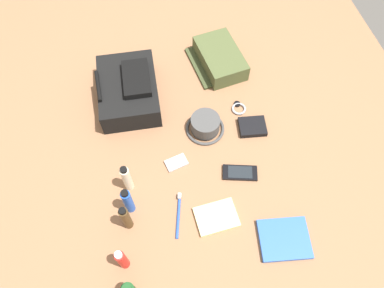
{
  "coord_description": "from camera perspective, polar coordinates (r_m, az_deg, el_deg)",
  "views": [
    {
      "loc": [
        -0.68,
        0.16,
        1.3
      ],
      "look_at": [
        0.0,
        0.0,
        0.04
      ],
      "focal_mm": 34.27,
      "sensor_mm": 36.0,
      "label": 1
    }
  ],
  "objects": [
    {
      "name": "bucket_hat",
      "position": [
        1.5,
        2.07,
        2.94
      ],
      "size": [
        0.16,
        0.16,
        0.07
      ],
      "color": "#434343",
      "rests_on": "ground_plane"
    },
    {
      "name": "lotion_bottle",
      "position": [
        1.36,
        -10.1,
        -5.3
      ],
      "size": [
        0.03,
        0.03,
        0.16
      ],
      "color": "beige",
      "rests_on": "ground_plane"
    },
    {
      "name": "wallet",
      "position": [
        1.54,
        9.37,
        2.67
      ],
      "size": [
        0.1,
        0.12,
        0.02
      ],
      "primitive_type": "cube",
      "rotation": [
        0.0,
        0.0,
        -0.14
      ],
      "color": "black",
      "rests_on": "ground_plane"
    },
    {
      "name": "ground_plane",
      "position": [
        1.49,
        0.0,
        -0.97
      ],
      "size": [
        2.64,
        2.02,
        0.02
      ],
      "primitive_type": "cube",
      "color": "#8A5F41",
      "rests_on": "ground"
    },
    {
      "name": "paperback_novel",
      "position": [
        1.38,
        14.14,
        -14.16
      ],
      "size": [
        0.17,
        0.2,
        0.02
      ],
      "color": "blue",
      "rests_on": "ground_plane"
    },
    {
      "name": "backpack",
      "position": [
        1.59,
        -9.78,
        8.29
      ],
      "size": [
        0.35,
        0.26,
        0.14
      ],
      "color": "black",
      "rests_on": "ground_plane"
    },
    {
      "name": "cologne_bottle",
      "position": [
        1.31,
        -10.25,
        -11.27
      ],
      "size": [
        0.03,
        0.03,
        0.16
      ],
      "color": "#473319",
      "rests_on": "ground_plane"
    },
    {
      "name": "cell_phone",
      "position": [
        1.44,
        7.47,
        -4.46
      ],
      "size": [
        0.1,
        0.15,
        0.01
      ],
      "color": "black",
      "rests_on": "ground_plane"
    },
    {
      "name": "toiletry_pouch",
      "position": [
        1.71,
        4.26,
        13.09
      ],
      "size": [
        0.29,
        0.24,
        0.08
      ],
      "color": "#47512D",
      "rests_on": "ground_plane"
    },
    {
      "name": "deodorant_spray",
      "position": [
        1.33,
        -9.95,
        -8.74
      ],
      "size": [
        0.03,
        0.03,
        0.16
      ],
      "color": "blue",
      "rests_on": "ground_plane"
    },
    {
      "name": "notepad",
      "position": [
        1.36,
        3.82,
        -11.28
      ],
      "size": [
        0.12,
        0.16,
        0.02
      ],
      "primitive_type": "cube",
      "rotation": [
        0.0,
        0.0,
        0.05
      ],
      "color": "beige",
      "rests_on": "ground_plane"
    },
    {
      "name": "wristwatch",
      "position": [
        1.59,
        7.26,
        5.56
      ],
      "size": [
        0.07,
        0.06,
        0.01
      ],
      "color": "#99999E",
      "rests_on": "ground_plane"
    },
    {
      "name": "toothbrush",
      "position": [
        1.37,
        -2.1,
        -10.6
      ],
      "size": [
        0.17,
        0.06,
        0.02
      ],
      "color": "blue",
      "rests_on": "ground_plane"
    },
    {
      "name": "sunscreen_spray",
      "position": [
        1.28,
        -10.84,
        -17.24
      ],
      "size": [
        0.03,
        0.03,
        0.15
      ],
      "color": "red",
      "rests_on": "ground_plane"
    },
    {
      "name": "media_player",
      "position": [
        1.45,
        -2.44,
        -2.92
      ],
      "size": [
        0.07,
        0.09,
        0.01
      ],
      "color": "#B7B7BC",
      "rests_on": "ground_plane"
    }
  ]
}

